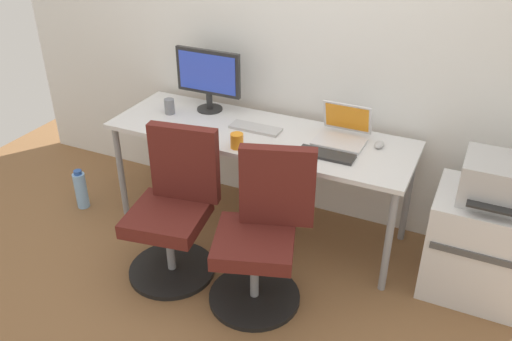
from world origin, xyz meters
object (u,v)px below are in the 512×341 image
at_px(printer, 499,181).
at_px(open_laptop, 342,132).
at_px(water_bottle_on_floor, 81,190).
at_px(desktop_monitor, 208,76).
at_px(coffee_mug, 237,141).
at_px(office_chair_left, 174,211).
at_px(office_chair_right, 262,236).
at_px(side_cabinet, 482,245).

height_order(printer, open_laptop, open_laptop).
distance_m(water_bottle_on_floor, open_laptop, 1.98).
distance_m(desktop_monitor, coffee_mug, 0.65).
bearing_deg(office_chair_left, printer, 18.89).
bearing_deg(office_chair_left, coffee_mug, 57.18).
distance_m(open_laptop, coffee_mug, 0.67).
bearing_deg(open_laptop, coffee_mug, -145.46).
height_order(office_chair_right, coffee_mug, office_chair_right).
relative_size(office_chair_right, printer, 2.35).
distance_m(office_chair_left, coffee_mug, 0.57).
bearing_deg(open_laptop, office_chair_right, -105.25).
bearing_deg(side_cabinet, coffee_mug, -171.73).
relative_size(side_cabinet, water_bottle_on_floor, 2.06).
bearing_deg(office_chair_left, open_laptop, 43.58).
height_order(office_chair_right, printer, office_chair_right).
bearing_deg(office_chair_left, desktop_monitor, 103.55).
relative_size(office_chair_left, open_laptop, 3.03).
distance_m(printer, open_laptop, 0.94).
xyz_separation_m(printer, water_bottle_on_floor, (-2.74, -0.30, -0.61)).
bearing_deg(printer, open_laptop, 169.97).
bearing_deg(desktop_monitor, coffee_mug, -44.83).
height_order(office_chair_left, coffee_mug, office_chair_left).
bearing_deg(side_cabinet, office_chair_right, -152.45).
bearing_deg(desktop_monitor, side_cabinet, -6.53).
height_order(water_bottle_on_floor, open_laptop, open_laptop).
bearing_deg(printer, coffee_mug, -171.77).
relative_size(side_cabinet, open_laptop, 2.06).
bearing_deg(printer, office_chair_right, -152.49).
distance_m(printer, desktop_monitor, 1.94).
distance_m(side_cabinet, open_laptop, 1.05).
distance_m(printer, water_bottle_on_floor, 2.82).
xyz_separation_m(water_bottle_on_floor, coffee_mug, (1.26, 0.09, 0.63)).
relative_size(office_chair_right, water_bottle_on_floor, 3.03).
bearing_deg(open_laptop, office_chair_left, -136.42).
bearing_deg(water_bottle_on_floor, printer, 6.35).
relative_size(office_chair_left, coffee_mug, 10.22).
bearing_deg(open_laptop, desktop_monitor, 176.77).
distance_m(office_chair_right, open_laptop, 0.86).
bearing_deg(side_cabinet, open_laptop, 170.02).
bearing_deg(office_chair_right, office_chair_left, 179.77).
bearing_deg(office_chair_right, open_laptop, 74.75).
xyz_separation_m(printer, desktop_monitor, (-1.91, 0.22, 0.23)).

